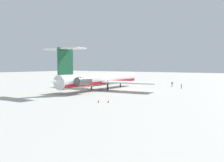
# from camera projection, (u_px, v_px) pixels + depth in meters

# --- Properties ---
(ground) EXTENTS (391.44, 391.44, 0.00)m
(ground) POSITION_uv_depth(u_px,v_px,m) (80.00, 89.00, 79.81)
(ground) COLOR #B7B5AD
(main_jetliner) EXTENTS (42.24, 37.61, 12.32)m
(main_jetliner) POSITION_uv_depth(u_px,v_px,m) (99.00, 79.00, 76.88)
(main_jetliner) COLOR white
(main_jetliner) RESTS_ON ground
(ground_crew_near_nose) EXTENTS (0.29, 0.45, 1.83)m
(ground_crew_near_nose) POSITION_uv_depth(u_px,v_px,m) (172.00, 83.00, 88.52)
(ground_crew_near_nose) COLOR black
(ground_crew_near_nose) RESTS_ON ground
(ground_crew_near_tail) EXTENTS (0.32, 0.33, 1.68)m
(ground_crew_near_tail) POSITION_uv_depth(u_px,v_px,m) (181.00, 86.00, 80.96)
(ground_crew_near_tail) COLOR black
(ground_crew_near_tail) RESTS_ON ground
(safety_cone_nose) EXTENTS (0.40, 0.40, 0.55)m
(safety_cone_nose) POSITION_uv_depth(u_px,v_px,m) (108.00, 101.00, 51.01)
(safety_cone_nose) COLOR #EA590F
(safety_cone_nose) RESTS_ON ground
(safety_cone_wingtip) EXTENTS (0.40, 0.40, 0.55)m
(safety_cone_wingtip) POSITION_uv_depth(u_px,v_px,m) (99.00, 101.00, 51.08)
(safety_cone_wingtip) COLOR #EA590F
(safety_cone_wingtip) RESTS_ON ground
(safety_cone_tail) EXTENTS (0.40, 0.40, 0.55)m
(safety_cone_tail) POSITION_uv_depth(u_px,v_px,m) (98.00, 82.00, 107.02)
(safety_cone_tail) COLOR #EA590F
(safety_cone_tail) RESTS_ON ground
(taxiway_centreline) EXTENTS (93.32, 1.12, 0.01)m
(taxiway_centreline) POSITION_uv_depth(u_px,v_px,m) (82.00, 88.00, 82.77)
(taxiway_centreline) COLOR gold
(taxiway_centreline) RESTS_ON ground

